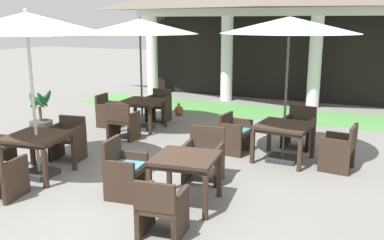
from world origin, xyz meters
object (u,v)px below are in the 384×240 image
Objects in this scene: patio_chair_far_back_south at (123,122)px; patio_umbrella_mid_left at (289,27)px; patio_umbrella_mid_right at (27,25)px; terracotta_urn at (179,110)px; patio_chair_near_foreground_south at (162,208)px; patio_table_far_back at (142,104)px; patio_umbrella_far_back at (140,27)px; patio_chair_far_back_north at (159,106)px; patio_chair_near_foreground_west at (124,170)px; patio_chair_far_back_west at (109,111)px; patio_table_near_foreground at (186,163)px; patio_chair_mid_left_east at (339,148)px; patio_table_mid_left at (284,129)px; patio_chair_mid_left_west at (234,134)px; patio_table_mid_right at (37,140)px; potted_palm_left_edge at (41,120)px; patio_chair_near_foreground_north at (204,156)px; patio_chair_mid_left_north at (299,129)px; patio_chair_mid_right_north at (68,139)px.

patio_umbrella_mid_left is at bearing -3.46° from patio_chair_far_back_south.
patio_umbrella_mid_right is 7.79× the size of terracotta_urn.
patio_table_far_back is (-3.03, 4.55, 0.27)m from patio_chair_near_foreground_south.
patio_umbrella_far_back reaches higher than patio_chair_far_back_south.
patio_chair_far_back_north reaches higher than patio_table_far_back.
patio_chair_near_foreground_west is 1.07× the size of patio_chair_far_back_north.
patio_chair_far_back_west reaches higher than patio_chair_near_foreground_south.
patio_chair_mid_left_east is at bearing 52.71° from patio_table_near_foreground.
terracotta_urn is (-3.64, 2.78, -0.49)m from patio_table_mid_left.
patio_umbrella_mid_right reaches higher than patio_umbrella_mid_left.
patio_chair_near_foreground_south is at bearing -82.45° from patio_table_near_foreground.
patio_umbrella_mid_left is 4.79m from patio_chair_far_back_north.
patio_chair_mid_left_west is 0.97× the size of patio_chair_far_back_west.
patio_chair_mid_left_west is 3.82m from patio_table_mid_right.
potted_palm_left_edge is (-2.02, -2.26, -0.11)m from patio_chair_far_back_north.
patio_chair_near_foreground_south is 0.93× the size of patio_chair_mid_left_east.
patio_table_far_back is (-2.72, 0.86, 0.25)m from patio_chair_mid_left_west.
patio_chair_mid_left_east is 5.81m from patio_umbrella_mid_right.
patio_umbrella_far_back reaches higher than potted_palm_left_edge.
patio_chair_mid_left_west is at bearing -45.83° from terracotta_urn.
patio_chair_near_foreground_south reaches higher than patio_table_near_foreground.
patio_chair_near_foreground_west reaches higher than patio_chair_far_back_north.
patio_umbrella_mid_left is 1.00× the size of patio_umbrella_far_back.
patio_table_far_back is 0.99m from patio_chair_far_back_north.
patio_umbrella_mid_left is 4.55m from patio_umbrella_mid_right.
patio_chair_mid_left_east is 0.98× the size of patio_chair_far_back_south.
patio_table_mid_right is 3.68m from patio_chair_far_back_west.
patio_umbrella_far_back is (-3.76, 0.96, 1.88)m from patio_table_mid_left.
patio_chair_near_foreground_north is 0.32× the size of patio_umbrella_mid_right.
patio_chair_near_foreground_south is at bearing -53.98° from patio_chair_far_back_south.
patio_chair_near_foreground_south is at bearing 115.63° from patio_chair_far_back_north.
patio_chair_mid_left_west is 0.92× the size of patio_chair_far_back_south.
patio_chair_far_back_north reaches higher than patio_chair_mid_left_west.
patio_chair_far_back_west is (-1.03, 0.91, -0.02)m from patio_chair_far_back_south.
patio_chair_mid_left_west is (-1.04, 0.10, -2.16)m from patio_umbrella_mid_left.
patio_chair_mid_left_north is (1.14, 0.95, 0.00)m from patio_chair_mid_left_west.
patio_table_mid_left is 0.99× the size of patio_table_mid_right.
patio_umbrella_mid_left reaches higher than patio_table_mid_left.
patio_chair_far_back_north is at bearing 91.46° from patio_umbrella_mid_right.
patio_chair_mid_left_east is at bearing -170.98° from patio_chair_mid_right_north.
patio_table_mid_right reaches higher than patio_table_near_foreground.
patio_chair_mid_left_north is (1.09, 2.66, -0.02)m from patio_chair_near_foreground_north.
patio_umbrella_far_back is 2.59× the size of potted_palm_left_edge.
patio_table_mid_left is 1.07m from patio_chair_mid_left_west.
patio_table_mid_left is 4.21m from patio_chair_mid_right_north.
patio_chair_near_foreground_west is at bearing 68.14° from patio_chair_mid_left_north.
patio_chair_far_back_north is 1.04× the size of patio_chair_far_back_west.
patio_umbrella_mid_left is (1.86, 2.74, 2.14)m from patio_chair_near_foreground_west.
patio_umbrella_mid_right is at bearing 87.82° from patio_chair_far_back_north.
patio_umbrella_mid_right reaches higher than patio_umbrella_far_back.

